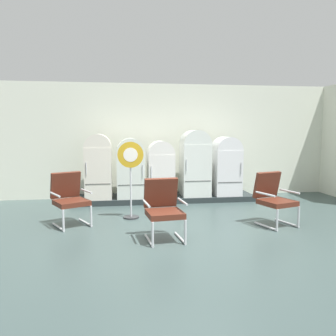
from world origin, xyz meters
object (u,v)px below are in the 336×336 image
refrigerator_3 (195,161)px  armchair_right (273,196)px  refrigerator_1 (131,166)px  refrigerator_0 (98,164)px  refrigerator_2 (161,167)px  refrigerator_4 (226,164)px  sign_stand (131,178)px  armchair_left (69,197)px  armchair_center (163,207)px

refrigerator_3 → armchair_right: (0.97, -2.39, -0.47)m
refrigerator_1 → armchair_right: size_ratio=1.47×
refrigerator_0 → refrigerator_2: size_ratio=1.12×
refrigerator_3 → armchair_right: refrigerator_3 is taller
armchair_right → refrigerator_4: bearing=93.8°
refrigerator_1 → armchair_right: 3.53m
sign_stand → refrigerator_4: bearing=31.8°
armchair_left → refrigerator_0: bearing=76.7°
refrigerator_0 → armchair_right: 4.15m
refrigerator_0 → refrigerator_3: size_ratio=0.94×
refrigerator_1 → sign_stand: 1.52m
refrigerator_0 → refrigerator_2: bearing=-0.7°
refrigerator_4 → armchair_center: (-2.00, -2.94, -0.37)m
refrigerator_3 → refrigerator_0: bearing=-179.9°
refrigerator_3 → sign_stand: size_ratio=1.06×
refrigerator_4 → sign_stand: bearing=-148.2°
refrigerator_1 → armchair_center: 2.98m
refrigerator_2 → armchair_center: bearing=-96.1°
armchair_center → sign_stand: size_ratio=0.64×
sign_stand → refrigerator_1: bearing=88.2°
armchair_left → armchair_center: same height
refrigerator_4 → armchair_left: bearing=-152.9°
refrigerator_4 → armchair_center: bearing=-124.2°
refrigerator_4 → armchair_center: 3.58m
sign_stand → armchair_center: bearing=-71.3°
refrigerator_3 → refrigerator_4: (0.81, -0.00, -0.09)m
armchair_left → sign_stand: bearing=15.5°
refrigerator_0 → armchair_left: bearing=-103.3°
refrigerator_0 → armchair_left: (-0.44, -1.86, -0.42)m
refrigerator_4 → armchair_left: size_ratio=1.50×
refrigerator_1 → armchair_left: size_ratio=1.47×
armchair_right → armchair_center: bearing=-165.6°
armchair_left → armchair_center: 1.96m
refrigerator_1 → refrigerator_4: refrigerator_4 is taller
refrigerator_0 → sign_stand: bearing=-64.8°
refrigerator_3 → armchair_left: 3.42m
armchair_right → sign_stand: 2.79m
refrigerator_1 → armchair_left: (-1.21, -1.84, -0.36)m
refrigerator_1 → refrigerator_2: bearing=-0.1°
refrigerator_0 → refrigerator_2: (1.51, -0.02, -0.10)m
refrigerator_2 → sign_stand: 1.71m
armchair_center → refrigerator_3: bearing=68.0°
refrigerator_2 → armchair_right: refrigerator_2 is taller
refrigerator_0 → armchair_left: size_ratio=1.57×
refrigerator_0 → armchair_center: size_ratio=1.57×
sign_stand → armchair_left: bearing=-164.5°
refrigerator_0 → armchair_left: refrigerator_0 is taller
armchair_left → sign_stand: (1.16, 0.32, 0.28)m
refrigerator_4 → armchair_left: 4.10m
refrigerator_0 → armchair_right: bearing=-35.4°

